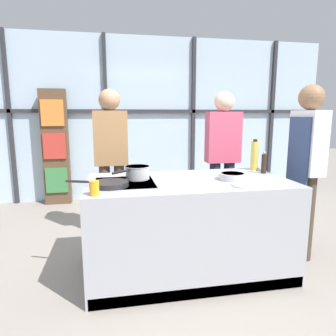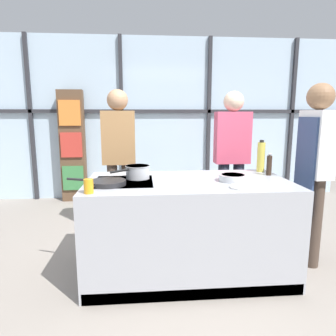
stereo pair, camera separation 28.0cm
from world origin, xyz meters
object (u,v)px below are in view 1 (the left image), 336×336
at_px(frying_pan, 109,184).
at_px(saucepan, 137,172).
at_px(spectator_center_left, 223,152).
at_px(white_plate, 246,185).
at_px(chef, 306,160).
at_px(juice_glass_near, 94,188).
at_px(oil_bottle, 255,155).
at_px(spectator_far_left, 111,152).
at_px(pepper_grinder, 264,163).
at_px(mixing_bowl, 232,176).

relative_size(frying_pan, saucepan, 1.52).
height_order(spectator_center_left, saucepan, spectator_center_left).
height_order(frying_pan, white_plate, frying_pan).
height_order(chef, juice_glass_near, chef).
height_order(oil_bottle, juice_glass_near, oil_bottle).
bearing_deg(spectator_far_left, pepper_grinder, 152.07).
relative_size(spectator_far_left, mixing_bowl, 7.06).
xyz_separation_m(mixing_bowl, juice_glass_near, (-1.23, -0.32, 0.02)).
distance_m(chef, saucepan, 1.71).
xyz_separation_m(spectator_far_left, mixing_bowl, (1.10, -1.05, -0.12)).
bearing_deg(saucepan, chef, -1.73).
bearing_deg(frying_pan, spectator_center_left, 37.99).
bearing_deg(frying_pan, oil_bottle, 17.45).
xyz_separation_m(chef, juice_glass_near, (-2.07, -0.46, -0.09)).
distance_m(spectator_far_left, saucepan, 0.90).
xyz_separation_m(chef, oil_bottle, (-0.41, 0.29, 0.01)).
height_order(mixing_bowl, pepper_grinder, pepper_grinder).
distance_m(chef, pepper_grinder, 0.42).
bearing_deg(mixing_bowl, pepper_grinder, 28.37).
xyz_separation_m(frying_pan, oil_bottle, (1.54, 0.49, 0.14)).
bearing_deg(frying_pan, mixing_bowl, 2.97).
height_order(spectator_center_left, oil_bottle, spectator_center_left).
distance_m(chef, white_plate, 0.92).
height_order(chef, saucepan, chef).
xyz_separation_m(spectator_center_left, frying_pan, (-1.42, -1.11, -0.10)).
distance_m(mixing_bowl, oil_bottle, 0.62).
bearing_deg(oil_bottle, spectator_center_left, 101.42).
xyz_separation_m(spectator_center_left, oil_bottle, (0.13, -0.62, 0.03)).
xyz_separation_m(saucepan, mixing_bowl, (0.86, -0.19, -0.03)).
bearing_deg(saucepan, pepper_grinder, 2.11).
xyz_separation_m(chef, pepper_grinder, (-0.40, 0.10, -0.04)).
height_order(spectator_far_left, juice_glass_near, spectator_far_left).
xyz_separation_m(saucepan, white_plate, (0.88, -0.44, -0.06)).
bearing_deg(spectator_center_left, juice_glass_near, 41.97).
bearing_deg(spectator_center_left, mixing_bowl, 74.08).
relative_size(mixing_bowl, oil_bottle, 0.75).
height_order(saucepan, pepper_grinder, pepper_grinder).
xyz_separation_m(spectator_center_left, juice_glass_near, (-1.53, -1.37, -0.07)).
bearing_deg(spectator_center_left, pepper_grinder, 99.46).
distance_m(frying_pan, mixing_bowl, 1.12).
distance_m(saucepan, oil_bottle, 1.31).
relative_size(chef, saucepan, 5.06).
bearing_deg(pepper_grinder, white_plate, -130.55).
relative_size(white_plate, mixing_bowl, 0.93).
height_order(spectator_far_left, white_plate, spectator_far_left).
xyz_separation_m(white_plate, pepper_grinder, (0.42, 0.49, 0.10)).
bearing_deg(oil_bottle, juice_glass_near, -155.57).
bearing_deg(juice_glass_near, white_plate, 3.08).
height_order(spectator_center_left, juice_glass_near, spectator_center_left).
height_order(white_plate, pepper_grinder, pepper_grinder).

